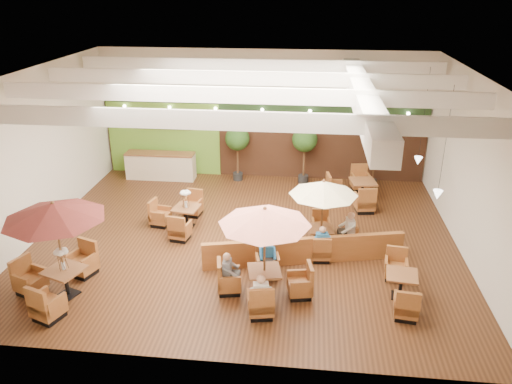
# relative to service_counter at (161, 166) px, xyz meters

# --- Properties ---
(room) EXTENTS (14.04, 14.00, 5.52)m
(room) POSITION_rel_service_counter_xyz_m (4.65, -3.88, 3.05)
(room) COLOR #381E0F
(room) RESTS_ON ground
(service_counter) EXTENTS (3.00, 0.75, 1.18)m
(service_counter) POSITION_rel_service_counter_xyz_m (0.00, 0.00, 0.00)
(service_counter) COLOR beige
(service_counter) RESTS_ON ground
(booth_divider) EXTENTS (6.14, 1.63, 0.87)m
(booth_divider) POSITION_rel_service_counter_xyz_m (6.40, -6.52, -0.15)
(booth_divider) COLOR brown
(booth_divider) RESTS_ON ground
(table_0) EXTENTS (2.82, 2.99, 2.87)m
(table_0) POSITION_rel_service_counter_xyz_m (-0.16, -8.94, 1.45)
(table_0) COLOR brown
(table_0) RESTS_ON ground
(table_1) EXTENTS (2.72, 2.72, 2.69)m
(table_1) POSITION_rel_service_counter_xyz_m (5.33, -8.30, 1.24)
(table_1) COLOR brown
(table_1) RESTS_ON ground
(table_2) EXTENTS (2.34, 2.34, 2.38)m
(table_2) POSITION_rel_service_counter_xyz_m (6.92, -5.43, 1.05)
(table_2) COLOR brown
(table_2) RESTS_ON ground
(table_3) EXTENTS (1.80, 2.63, 1.54)m
(table_3) POSITION_rel_service_counter_xyz_m (1.98, -4.48, -0.13)
(table_3) COLOR brown
(table_3) RESTS_ON ground
(table_4) EXTENTS (0.93, 2.53, 0.93)m
(table_4) POSITION_rel_service_counter_xyz_m (9.07, -8.03, -0.23)
(table_4) COLOR brown
(table_4) RESTS_ON ground
(table_5) EXTENTS (2.00, 2.91, 1.06)m
(table_5) POSITION_rel_service_counter_xyz_m (8.27, -1.48, -0.19)
(table_5) COLOR brown
(table_5) RESTS_ON ground
(topiary_0) EXTENTS (1.03, 1.03, 2.40)m
(topiary_0) POSITION_rel_service_counter_xyz_m (3.38, 0.20, 1.20)
(topiary_0) COLOR black
(topiary_0) RESTS_ON ground
(topiary_1) EXTENTS (1.06, 1.06, 2.46)m
(topiary_1) POSITION_rel_service_counter_xyz_m (6.23, 0.20, 1.25)
(topiary_1) COLOR black
(topiary_1) RESTS_ON ground
(topiary_2) EXTENTS (0.87, 0.87, 2.03)m
(topiary_2) POSITION_rel_service_counter_xyz_m (9.17, 0.20, 0.93)
(topiary_2) COLOR black
(topiary_2) RESTS_ON ground
(diner_0) EXTENTS (0.42, 0.36, 0.80)m
(diner_0) POSITION_rel_service_counter_xyz_m (5.33, -9.28, 0.18)
(diner_0) COLOR white
(diner_0) RESTS_ON ground
(diner_1) EXTENTS (0.37, 0.32, 0.71)m
(diner_1) POSITION_rel_service_counter_xyz_m (5.33, -7.32, 0.14)
(diner_1) COLOR #276BAA
(diner_1) RESTS_ON ground
(diner_2) EXTENTS (0.31, 0.38, 0.78)m
(diner_2) POSITION_rel_service_counter_xyz_m (4.35, -8.30, 0.17)
(diner_2) COLOR slate
(diner_2) RESTS_ON ground
(diner_3) EXTENTS (0.39, 0.33, 0.74)m
(diner_3) POSITION_rel_service_counter_xyz_m (6.92, -6.30, 0.15)
(diner_3) COLOR #276BAA
(diner_3) RESTS_ON ground
(diner_4) EXTENTS (0.37, 0.44, 0.84)m
(diner_4) POSITION_rel_service_counter_xyz_m (7.78, -5.43, 0.19)
(diner_4) COLOR white
(diner_4) RESTS_ON ground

